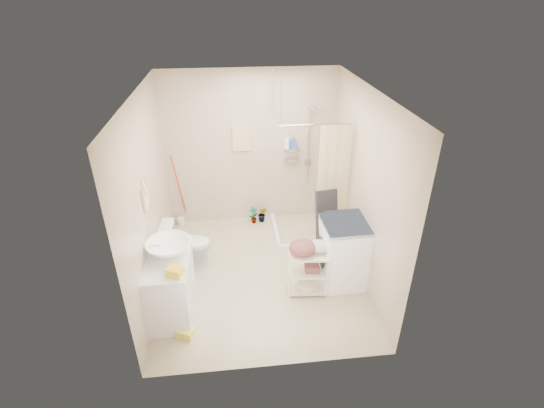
{
  "coord_description": "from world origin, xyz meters",
  "views": [
    {
      "loc": [
        -0.34,
        -4.5,
        3.66
      ],
      "look_at": [
        0.2,
        0.25,
        1.0
      ],
      "focal_mm": 26.0,
      "sensor_mm": 36.0,
      "label": 1
    }
  ],
  "objects_px": {
    "washing_machine": "(344,251)",
    "laundry_rack": "(308,269)",
    "toilet": "(187,244)",
    "vanity": "(171,285)"
  },
  "relations": [
    {
      "from": "washing_machine",
      "to": "toilet",
      "type": "bearing_deg",
      "value": 162.74
    },
    {
      "from": "washing_machine",
      "to": "laundry_rack",
      "type": "bearing_deg",
      "value": -162.4
    },
    {
      "from": "washing_machine",
      "to": "laundry_rack",
      "type": "xyz_separation_m",
      "value": [
        -0.53,
        -0.19,
        -0.1
      ]
    },
    {
      "from": "washing_machine",
      "to": "vanity",
      "type": "bearing_deg",
      "value": -172.67
    },
    {
      "from": "vanity",
      "to": "laundry_rack",
      "type": "relative_size",
      "value": 1.27
    },
    {
      "from": "toilet",
      "to": "washing_machine",
      "type": "height_order",
      "value": "washing_machine"
    },
    {
      "from": "toilet",
      "to": "washing_machine",
      "type": "distance_m",
      "value": 2.26
    },
    {
      "from": "vanity",
      "to": "laundry_rack",
      "type": "height_order",
      "value": "vanity"
    },
    {
      "from": "washing_machine",
      "to": "laundry_rack",
      "type": "relative_size",
      "value": 1.27
    },
    {
      "from": "vanity",
      "to": "toilet",
      "type": "height_order",
      "value": "vanity"
    }
  ]
}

